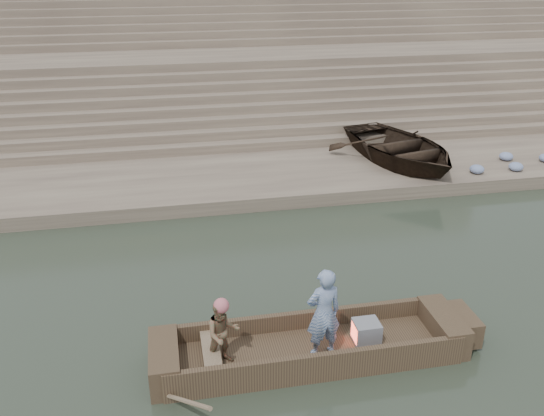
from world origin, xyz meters
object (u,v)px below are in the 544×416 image
object	(u,v)px
standing_man	(324,313)
television	(366,332)
main_rowboat	(309,353)
beached_rowboat	(400,147)
rowing_man	(223,333)

from	to	relation	value
standing_man	television	bearing A→B (deg)	-174.53
main_rowboat	television	world-z (taller)	television
beached_rowboat	television	bearing A→B (deg)	-129.60
beached_rowboat	standing_man	bearing A→B (deg)	-133.58
rowing_man	beached_rowboat	bearing A→B (deg)	42.01
standing_man	television	xyz separation A→B (m)	(0.87, 0.20, -0.65)
standing_man	rowing_man	size ratio (longest dim) A/B	1.39
standing_man	television	size ratio (longest dim) A/B	3.69
television	rowing_man	bearing A→B (deg)	-177.83
main_rowboat	standing_man	bearing A→B (deg)	-49.29
television	main_rowboat	bearing A→B (deg)	180.00
standing_man	rowing_man	world-z (taller)	standing_man
standing_man	beached_rowboat	xyz separation A→B (m)	(4.98, 8.63, -0.17)
standing_man	beached_rowboat	world-z (taller)	standing_man
rowing_man	beached_rowboat	size ratio (longest dim) A/B	0.25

